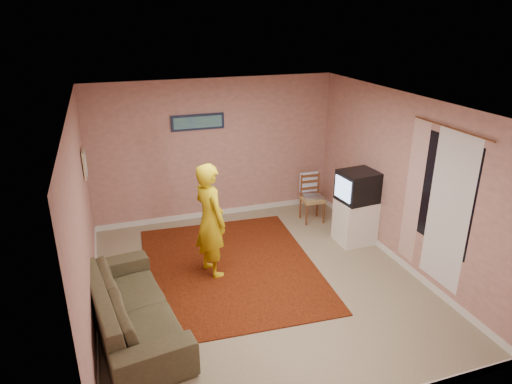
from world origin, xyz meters
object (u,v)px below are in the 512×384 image
object	(u,v)px
crt_tv	(358,186)
chair_a	(313,194)
chair_b	(354,205)
person	(210,220)
sofa	(133,306)
tv_cabinet	(355,221)

from	to	relation	value
crt_tv	chair_a	xyz separation A→B (m)	(-0.32, 0.99, -0.47)
chair_b	person	size ratio (longest dim) A/B	0.32
chair_a	sofa	distance (m)	4.06
chair_a	person	size ratio (longest dim) A/B	0.28
sofa	chair_a	bearing A→B (deg)	-65.89
chair_b	sofa	xyz separation A→B (m)	(-3.77, -1.30, -0.29)
crt_tv	sofa	world-z (taller)	crt_tv
crt_tv	person	bearing A→B (deg)	179.33
sofa	tv_cabinet	bearing A→B (deg)	-80.72
sofa	person	bearing A→B (deg)	-59.36
sofa	person	size ratio (longest dim) A/B	1.31
sofa	crt_tv	bearing A→B (deg)	-80.70
sofa	person	xyz separation A→B (m)	(1.22, 0.98, 0.53)
person	sofa	bearing A→B (deg)	110.26
person	crt_tv	bearing A→B (deg)	-104.05
crt_tv	sofa	size ratio (longest dim) A/B	0.28
chair_b	sofa	size ratio (longest dim) A/B	0.24
crt_tv	chair_a	bearing A→B (deg)	102.78
chair_b	tv_cabinet	bearing A→B (deg)	-4.48
tv_cabinet	chair_b	xyz separation A→B (m)	(0.02, 0.11, 0.25)
person	tv_cabinet	bearing A→B (deg)	-104.05
sofa	person	distance (m)	1.65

